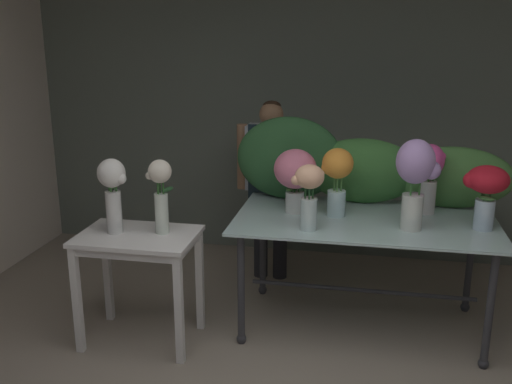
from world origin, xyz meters
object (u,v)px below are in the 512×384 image
at_px(vase_peach_anemones, 309,191).
at_px(vase_rosy_freesia, 295,173).
at_px(vase_cream_lisianthus_tall, 161,192).
at_px(vase_sunset_lilies, 337,175).
at_px(display_table_glass, 364,235).
at_px(vase_crimson_snapdragons, 486,189).
at_px(florist, 271,172).
at_px(vase_lilac_tulips, 416,175).
at_px(vase_white_roses_tall, 112,189).
at_px(vase_fuchsia_stock, 429,173).
at_px(side_table_white, 138,249).

distance_m(vase_peach_anemones, vase_rosy_freesia, 0.39).
bearing_deg(vase_cream_lisianthus_tall, vase_sunset_lilies, 21.79).
bearing_deg(display_table_glass, vase_crimson_snapdragons, -6.16).
distance_m(display_table_glass, vase_crimson_snapdragons, 0.87).
bearing_deg(vase_crimson_snapdragons, vase_sunset_lilies, 174.05).
xyz_separation_m(florist, vase_lilac_tulips, (1.10, -0.92, 0.25)).
xyz_separation_m(vase_crimson_snapdragons, vase_white_roses_tall, (-2.41, -0.40, -0.02)).
bearing_deg(vase_rosy_freesia, vase_crimson_snapdragons, -5.86).
distance_m(vase_fuchsia_stock, vase_crimson_snapdragons, 0.44).
relative_size(vase_sunset_lilies, vase_peach_anemones, 1.10).
bearing_deg(vase_fuchsia_stock, vase_cream_lisianthus_tall, -160.07).
bearing_deg(vase_sunset_lilies, vase_lilac_tulips, -20.45).
distance_m(display_table_glass, vase_white_roses_tall, 1.76).
xyz_separation_m(side_table_white, vase_crimson_snapdragons, (2.25, 0.40, 0.44)).
height_order(vase_fuchsia_stock, vase_peach_anemones, vase_fuchsia_stock).
bearing_deg(vase_peach_anemones, vase_sunset_lilies, 65.14).
distance_m(display_table_glass, side_table_white, 1.57).
relative_size(vase_crimson_snapdragons, vase_rosy_freesia, 0.93).
height_order(display_table_glass, side_table_white, display_table_glass).
xyz_separation_m(side_table_white, vase_cream_lisianthus_tall, (0.16, 0.05, 0.40)).
xyz_separation_m(vase_fuchsia_stock, vase_peach_anemones, (-0.79, -0.53, -0.03)).
distance_m(vase_fuchsia_stock, vase_cream_lisianthus_tall, 1.88).
distance_m(florist, vase_cream_lisianthus_tall, 1.30).
bearing_deg(vase_sunset_lilies, vase_white_roses_tall, -160.68).
bearing_deg(vase_lilac_tulips, florist, 140.24).
bearing_deg(vase_fuchsia_stock, vase_sunset_lilies, -163.48).
relative_size(vase_fuchsia_stock, vase_rosy_freesia, 1.09).
relative_size(vase_fuchsia_stock, vase_peach_anemones, 1.14).
bearing_deg(vase_crimson_snapdragons, vase_peach_anemones, -168.19).
bearing_deg(vase_sunset_lilies, display_table_glass, -5.16).
relative_size(vase_lilac_tulips, vase_sunset_lilies, 1.24).
xyz_separation_m(side_table_white, vase_sunset_lilies, (1.28, 0.51, 0.45)).
relative_size(florist, vase_crimson_snapdragons, 3.60).
height_order(side_table_white, florist, florist).
distance_m(vase_rosy_freesia, vase_white_roses_tall, 1.26).
height_order(vase_lilac_tulips, vase_fuchsia_stock, vase_lilac_tulips).
distance_m(display_table_glass, vase_cream_lisianthus_tall, 1.45).
distance_m(side_table_white, vase_white_roses_tall, 0.44).
relative_size(vase_peach_anemones, vase_cream_lisianthus_tall, 0.87).
bearing_deg(vase_white_roses_tall, vase_rosy_freesia, 25.02).
bearing_deg(vase_cream_lisianthus_tall, vase_lilac_tulips, 8.95).
distance_m(vase_lilac_tulips, vase_cream_lisianthus_tall, 1.67).
height_order(vase_sunset_lilies, vase_rosy_freesia, vase_sunset_lilies).
distance_m(display_table_glass, vase_rosy_freesia, 0.65).
bearing_deg(florist, vase_sunset_lilies, -50.97).
relative_size(vase_sunset_lilies, vase_cream_lisianthus_tall, 0.96).
distance_m(vase_crimson_snapdragons, vase_white_roses_tall, 2.45).
bearing_deg(vase_cream_lisianthus_tall, vase_peach_anemones, 6.69).
height_order(florist, vase_crimson_snapdragons, florist).
bearing_deg(vase_sunset_lilies, vase_crimson_snapdragons, -5.95).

